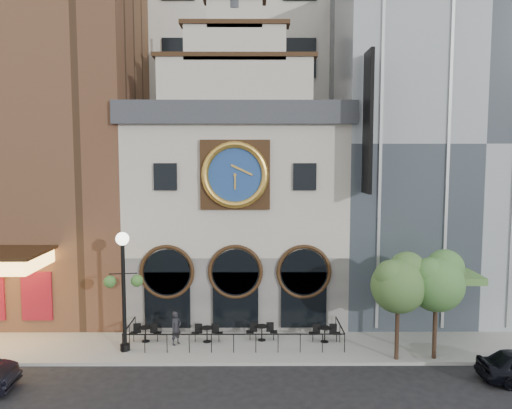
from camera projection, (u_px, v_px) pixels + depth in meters
The scene contains 15 objects.
ground at pixel (233, 366), 22.63m from camera, with size 120.00×120.00×0.00m, color black.
sidewalk at pixel (235, 344), 25.11m from camera, with size 44.00×5.00×0.15m, color gray.
clock_building at pixel (238, 204), 29.79m from camera, with size 12.60×8.78×18.65m.
theater_building at pixel (32, 107), 31.30m from camera, with size 14.00×15.60×25.00m.
retail_building at pixel (443, 146), 31.68m from camera, with size 14.00×14.40×20.00m.
office_tower at pixel (242, 28), 40.66m from camera, with size 20.00×16.00×40.00m, color #BCB6A9.
cafe_railing at pixel (235, 334), 25.06m from camera, with size 10.60×2.60×0.90m, color black, non-canonical shape.
bistro_0 at pixel (146, 333), 25.18m from camera, with size 1.58×0.68×0.90m.
bistro_1 at pixel (207, 333), 25.13m from camera, with size 1.58×0.68×0.90m.
bistro_2 at pixel (262, 331), 25.36m from camera, with size 1.58×0.68×0.90m.
bistro_3 at pixel (325, 333), 25.13m from camera, with size 1.58×0.68×0.90m.
pedestrian at pixel (176, 328), 24.77m from camera, with size 0.61×0.40×1.67m, color black.
lamppost at pixel (123, 278), 23.74m from camera, with size 1.84×0.76×5.77m.
tree_left at pixel (399, 281), 22.74m from camera, with size 2.58×2.49×4.98m.
tree_right at pixel (437, 280), 22.84m from camera, with size 2.63×2.53×5.06m.
Camera 1 is at (0.96, -21.84, 9.44)m, focal length 35.00 mm.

